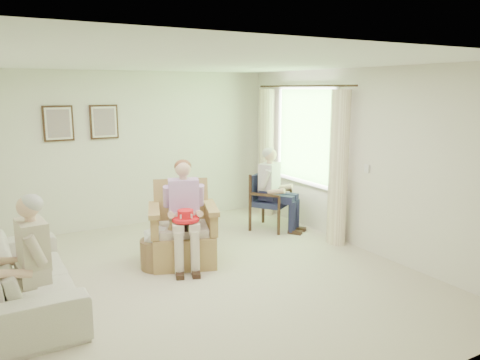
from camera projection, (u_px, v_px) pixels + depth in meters
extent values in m
plane|color=beige|center=(203.00, 278.00, 5.79)|extent=(5.50, 5.50, 0.00)
cube|color=silver|center=(132.00, 149.00, 7.89)|extent=(5.00, 0.04, 2.60)
cube|color=silver|center=(371.00, 239.00, 3.20)|extent=(5.00, 0.04, 2.60)
cube|color=silver|center=(358.00, 160.00, 6.76)|extent=(0.04, 5.50, 2.60)
cube|color=white|center=(199.00, 62.00, 5.29)|extent=(5.00, 5.50, 0.02)
cube|color=#2D6B23|center=(306.00, 135.00, 7.72)|extent=(0.02, 1.40, 1.50)
cube|color=white|center=(307.00, 87.00, 7.56)|extent=(0.04, 1.52, 0.06)
cube|color=white|center=(304.00, 182.00, 7.86)|extent=(0.04, 1.52, 0.06)
cylinder|color=#382114|center=(302.00, 86.00, 7.52)|extent=(0.03, 2.50, 0.03)
cylinder|color=#FFEEC7|center=(338.00, 169.00, 6.89)|extent=(0.34, 0.34, 2.30)
cylinder|color=#FFEEC7|center=(266.00, 153.00, 8.56)|extent=(0.34, 0.34, 2.30)
cube|color=#382114|center=(58.00, 123.00, 7.21)|extent=(0.45, 0.03, 0.55)
cube|color=silver|center=(59.00, 124.00, 7.19)|extent=(0.39, 0.01, 0.49)
cube|color=tan|center=(59.00, 124.00, 7.19)|extent=(0.33, 0.01, 0.43)
cube|color=#382114|center=(104.00, 122.00, 7.55)|extent=(0.45, 0.03, 0.55)
cube|color=silver|center=(104.00, 122.00, 7.53)|extent=(0.39, 0.01, 0.49)
cube|color=tan|center=(105.00, 122.00, 7.53)|extent=(0.33, 0.01, 0.43)
cube|color=#A2754C|center=(184.00, 247.00, 6.29)|extent=(0.81, 0.79, 0.43)
cube|color=beige|center=(184.00, 229.00, 6.22)|extent=(0.63, 0.61, 0.10)
cube|color=#A2754C|center=(173.00, 202.00, 6.47)|extent=(0.75, 0.23, 0.63)
cube|color=#A2754C|center=(156.00, 224.00, 6.04)|extent=(0.10, 0.73, 0.30)
cube|color=#A2754C|center=(208.00, 216.00, 6.40)|extent=(0.10, 0.73, 0.30)
cylinder|color=black|center=(265.00, 223.00, 7.47)|extent=(0.05, 0.05, 0.40)
cylinder|color=black|center=(293.00, 218.00, 7.74)|extent=(0.05, 0.05, 0.40)
cylinder|color=black|center=(249.00, 216.00, 7.90)|extent=(0.05, 0.05, 0.40)
cylinder|color=black|center=(276.00, 211.00, 8.17)|extent=(0.05, 0.05, 0.40)
cube|color=#1C1F3D|center=(271.00, 203.00, 7.77)|extent=(0.52, 0.51, 0.09)
cube|color=#1C1F3D|center=(263.00, 186.00, 7.93)|extent=(0.49, 0.06, 0.45)
imported|color=beige|center=(27.00, 276.00, 5.01)|extent=(2.27, 0.89, 0.66)
cube|color=beige|center=(184.00, 217.00, 6.18)|extent=(0.40, 0.26, 0.16)
cube|color=#CE9BDB|center=(183.00, 196.00, 6.15)|extent=(0.39, 0.24, 0.46)
sphere|color=#DDAD8E|center=(182.00, 169.00, 6.07)|extent=(0.21, 0.21, 0.21)
ellipsoid|color=brown|center=(181.00, 167.00, 6.08)|extent=(0.22, 0.22, 0.18)
cube|color=beige|center=(183.00, 226.00, 5.96)|extent=(0.14, 0.44, 0.13)
cube|color=beige|center=(198.00, 224.00, 6.06)|extent=(0.14, 0.44, 0.13)
cylinder|color=beige|center=(190.00, 252.00, 5.84)|extent=(0.12, 0.12, 0.54)
cylinder|color=beige|center=(205.00, 250.00, 5.94)|extent=(0.12, 0.12, 0.54)
cube|color=#1A1B3A|center=(271.00, 194.00, 7.74)|extent=(0.40, 0.26, 0.16)
cube|color=silver|center=(270.00, 177.00, 7.71)|extent=(0.39, 0.24, 0.46)
sphere|color=#DDAD8E|center=(271.00, 155.00, 7.63)|extent=(0.21, 0.21, 0.21)
ellipsoid|color=#B7B2AD|center=(270.00, 153.00, 7.64)|extent=(0.22, 0.22, 0.18)
cube|color=#1A1B3A|center=(273.00, 200.00, 7.52)|extent=(0.14, 0.44, 0.13)
cube|color=#1A1B3A|center=(283.00, 199.00, 7.62)|extent=(0.14, 0.44, 0.13)
cylinder|color=#1A1B3A|center=(280.00, 219.00, 7.40)|extent=(0.12, 0.12, 0.50)
cylinder|color=#1A1B3A|center=(290.00, 217.00, 7.50)|extent=(0.12, 0.12, 0.50)
cube|color=beige|center=(30.00, 272.00, 4.52)|extent=(0.42, 0.26, 0.16)
cube|color=#BAAB90|center=(28.00, 244.00, 4.48)|extent=(0.41, 0.24, 0.46)
sphere|color=#DDAD8E|center=(24.00, 206.00, 4.40)|extent=(0.21, 0.21, 0.21)
ellipsoid|color=#B7B2AD|center=(24.00, 203.00, 4.42)|extent=(0.22, 0.22, 0.18)
cube|color=beige|center=(22.00, 287.00, 4.29)|extent=(0.14, 0.44, 0.13)
cube|color=beige|center=(45.00, 283.00, 4.39)|extent=(0.14, 0.44, 0.13)
cylinder|color=beige|center=(26.00, 322.00, 4.17)|extent=(0.12, 0.12, 0.47)
cylinder|color=beige|center=(50.00, 317.00, 4.27)|extent=(0.12, 0.12, 0.47)
cylinder|color=red|center=(186.00, 219.00, 5.91)|extent=(0.34, 0.34, 0.04)
cylinder|color=red|center=(186.00, 215.00, 5.90)|extent=(0.20, 0.20, 0.12)
cube|color=white|center=(193.00, 214.00, 5.95)|extent=(0.04, 0.01, 0.05)
cube|color=white|center=(185.00, 212.00, 6.00)|extent=(0.02, 0.05, 0.05)
cube|color=white|center=(177.00, 214.00, 5.91)|extent=(0.04, 0.03, 0.05)
cube|color=white|center=(181.00, 217.00, 5.80)|extent=(0.04, 0.03, 0.05)
cube|color=white|center=(191.00, 216.00, 5.83)|extent=(0.02, 0.05, 0.05)
cylinder|color=tan|center=(159.00, 254.00, 6.10)|extent=(0.51, 0.51, 0.38)
ellipsoid|color=white|center=(159.00, 235.00, 6.06)|extent=(0.44, 0.44, 0.26)
cylinder|color=#A57F56|center=(168.00, 235.00, 6.06)|extent=(0.19, 0.35, 0.57)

